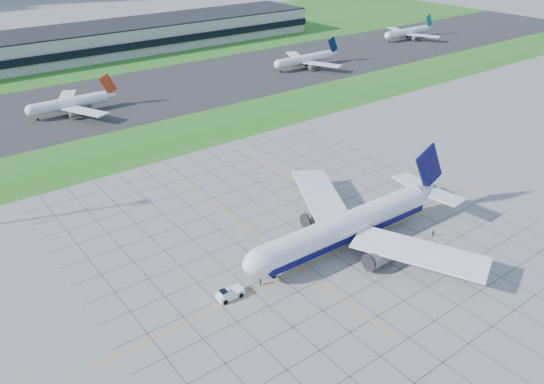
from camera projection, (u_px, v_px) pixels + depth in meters
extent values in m
plane|color=gray|center=(327.00, 250.00, 129.86)|extent=(1400.00, 1400.00, 0.00)
cube|color=#28661D|center=(160.00, 139.00, 193.19)|extent=(700.00, 35.00, 0.04)
cube|color=#383838|center=(103.00, 101.00, 231.90)|extent=(700.00, 75.00, 0.04)
cube|color=#28661D|center=(31.00, 54.00, 309.32)|extent=(700.00, 145.00, 0.04)
cube|color=#474744|center=(126.00, 307.00, 111.22)|extent=(0.18, 130.00, 0.02)
cube|color=#474744|center=(161.00, 292.00, 115.50)|extent=(0.18, 130.00, 0.02)
cube|color=#474744|center=(193.00, 278.00, 119.78)|extent=(0.18, 130.00, 0.02)
cube|color=#474744|center=(223.00, 266.00, 124.06)|extent=(0.18, 130.00, 0.02)
cube|color=#474744|center=(251.00, 254.00, 128.34)|extent=(0.18, 130.00, 0.02)
cube|color=#474744|center=(277.00, 243.00, 132.61)|extent=(0.18, 130.00, 0.02)
cube|color=#474744|center=(301.00, 233.00, 136.89)|extent=(0.18, 130.00, 0.02)
cube|color=#474744|center=(324.00, 223.00, 141.17)|extent=(0.18, 130.00, 0.02)
cube|color=#474744|center=(346.00, 214.00, 145.45)|extent=(0.18, 130.00, 0.02)
cube|color=#474744|center=(366.00, 205.00, 149.73)|extent=(0.18, 130.00, 0.02)
cube|color=#474744|center=(385.00, 197.00, 154.01)|extent=(0.18, 130.00, 0.02)
cube|color=#474744|center=(404.00, 189.00, 158.28)|extent=(0.18, 130.00, 0.02)
cube|color=#474744|center=(421.00, 182.00, 162.56)|extent=(0.18, 130.00, 0.02)
cube|color=#474744|center=(469.00, 344.00, 101.70)|extent=(110.00, 0.18, 0.02)
cube|color=#474744|center=(434.00, 321.00, 107.33)|extent=(110.00, 0.18, 0.02)
cube|color=#474744|center=(404.00, 301.00, 112.96)|extent=(110.00, 0.18, 0.02)
cube|color=#474744|center=(376.00, 282.00, 118.59)|extent=(110.00, 0.18, 0.02)
cube|color=#474744|center=(351.00, 265.00, 124.22)|extent=(110.00, 0.18, 0.02)
cube|color=#474744|center=(327.00, 250.00, 129.85)|extent=(110.00, 0.18, 0.02)
cube|color=#474744|center=(306.00, 236.00, 135.49)|extent=(110.00, 0.18, 0.02)
cube|color=#474744|center=(287.00, 223.00, 141.12)|extent=(110.00, 0.18, 0.02)
cube|color=#474744|center=(269.00, 211.00, 146.75)|extent=(110.00, 0.18, 0.02)
cube|color=#474744|center=(252.00, 200.00, 152.38)|extent=(110.00, 0.18, 0.02)
cube|color=#474744|center=(237.00, 190.00, 158.01)|extent=(110.00, 0.18, 0.02)
cube|color=#474744|center=(222.00, 180.00, 163.64)|extent=(110.00, 0.18, 0.02)
cube|color=#474744|center=(209.00, 171.00, 169.27)|extent=(110.00, 0.18, 0.02)
cube|color=#474744|center=(196.00, 163.00, 174.90)|extent=(110.00, 0.18, 0.02)
cube|color=#E8AB0C|center=(333.00, 254.00, 128.45)|extent=(120.00, 0.25, 0.03)
cube|color=#E8AB0C|center=(247.00, 229.00, 138.58)|extent=(0.25, 100.00, 0.03)
cube|color=#E8AB0C|center=(327.00, 198.00, 153.56)|extent=(0.25, 100.00, 0.03)
cube|color=#B7B7B2|center=(112.00, 39.00, 309.62)|extent=(260.00, 42.00, 15.00)
cube|color=black|center=(127.00, 47.00, 294.72)|extent=(260.00, 1.00, 4.00)
cube|color=black|center=(110.00, 26.00, 305.93)|extent=(260.00, 42.00, 0.80)
cylinder|color=white|center=(346.00, 225.00, 128.72)|extent=(49.72, 7.50, 6.47)
cube|color=#060845|center=(346.00, 232.00, 129.67)|extent=(49.71, 7.07, 1.73)
ellipsoid|color=white|center=(263.00, 260.00, 115.82)|extent=(10.48, 6.68, 6.47)
cube|color=black|center=(254.00, 262.00, 114.34)|extent=(2.44, 3.50, 0.65)
cone|color=white|center=(424.00, 192.00, 143.42)|extent=(8.75, 6.32, 6.15)
cube|color=#060845|center=(429.00, 167.00, 140.32)|extent=(11.76, 0.78, 13.76)
cube|color=white|center=(320.00, 195.00, 144.91)|extent=(22.44, 31.29, 1.05)
cube|color=white|center=(419.00, 252.00, 120.25)|extent=(21.49, 31.48, 1.05)
cylinder|color=slate|center=(316.00, 217.00, 138.32)|extent=(7.09, 4.24, 4.10)
cylinder|color=slate|center=(379.00, 258.00, 122.14)|extent=(7.09, 4.24, 4.10)
cylinder|color=gray|center=(273.00, 273.00, 119.39)|extent=(0.40, 0.40, 2.80)
cylinder|color=black|center=(273.00, 276.00, 119.77)|extent=(1.20, 0.56, 1.19)
cylinder|color=black|center=(351.00, 231.00, 136.48)|extent=(1.43, 1.32, 1.40)
cylinder|color=black|center=(371.00, 243.00, 131.55)|extent=(1.43, 1.32, 1.40)
cube|color=white|center=(230.00, 294.00, 113.52)|extent=(5.91, 2.85, 1.37)
cube|color=white|center=(224.00, 293.00, 112.25)|extent=(1.80, 2.18, 1.07)
cube|color=black|center=(224.00, 293.00, 112.16)|extent=(1.60, 1.98, 0.68)
cube|color=gray|center=(246.00, 288.00, 115.84)|extent=(2.93, 0.24, 0.18)
cylinder|color=black|center=(219.00, 296.00, 113.57)|extent=(1.08, 0.51, 1.07)
cylinder|color=black|center=(225.00, 302.00, 111.76)|extent=(1.08, 0.51, 1.07)
cylinder|color=black|center=(235.00, 289.00, 115.60)|extent=(1.08, 0.51, 1.07)
cylinder|color=black|center=(241.00, 295.00, 113.79)|extent=(1.08, 0.51, 1.07)
imported|color=black|center=(261.00, 281.00, 117.26)|extent=(0.77, 0.84, 1.93)
imported|color=black|center=(433.00, 234.00, 134.81)|extent=(1.00, 0.86, 1.79)
cylinder|color=white|center=(70.00, 103.00, 215.73)|extent=(30.36, 4.80, 4.80)
cube|color=#BB3315|center=(108.00, 84.00, 222.41)|extent=(7.46, 0.40, 9.15)
cube|color=white|center=(66.00, 97.00, 224.98)|extent=(13.89, 20.66, 0.40)
cube|color=white|center=(85.00, 111.00, 209.49)|extent=(13.89, 20.66, 0.40)
cylinder|color=black|center=(76.00, 110.00, 220.50)|extent=(1.00, 1.00, 1.00)
cylinder|color=black|center=(80.00, 113.00, 217.41)|extent=(1.00, 1.00, 1.00)
cylinder|color=white|center=(305.00, 59.00, 280.16)|extent=(35.48, 4.80, 4.80)
cube|color=#061842|center=(333.00, 45.00, 288.36)|extent=(7.46, 0.40, 9.15)
cube|color=white|center=(295.00, 56.00, 289.59)|extent=(13.89, 20.66, 0.40)
cube|color=white|center=(322.00, 64.00, 274.11)|extent=(13.89, 20.66, 0.40)
cylinder|color=black|center=(306.00, 65.00, 285.16)|extent=(1.00, 1.00, 1.00)
cylinder|color=black|center=(312.00, 67.00, 282.06)|extent=(1.00, 1.00, 1.00)
cylinder|color=white|center=(408.00, 32.00, 343.88)|extent=(37.16, 4.80, 4.80)
cube|color=#0C6D70|center=(429.00, 21.00, 352.58)|extent=(7.46, 0.40, 9.15)
cube|color=white|center=(397.00, 30.00, 353.37)|extent=(13.89, 20.66, 0.40)
cube|color=white|center=(424.00, 36.00, 337.89)|extent=(13.89, 20.66, 0.40)
cylinder|color=black|center=(407.00, 37.00, 348.95)|extent=(1.00, 1.00, 1.00)
cylinder|color=black|center=(413.00, 38.00, 345.85)|extent=(1.00, 1.00, 1.00)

